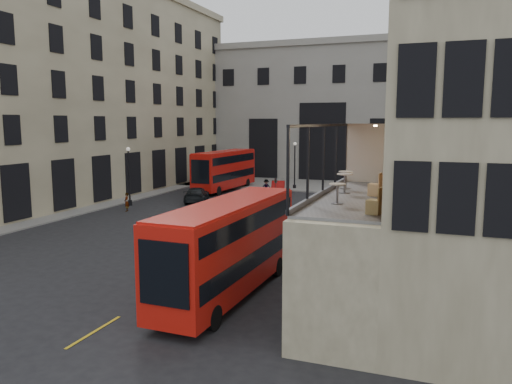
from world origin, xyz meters
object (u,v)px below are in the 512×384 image
(pedestrian_a, at_px, (246,178))
(car_c, at_px, (197,195))
(cafe_chair_c, at_px, (375,189))
(cafe_chair_d, at_px, (384,180))
(pedestrian_e, at_px, (127,202))
(bicycle, at_px, (253,207))
(cafe_table_far, at_px, (346,177))
(car_b, at_px, (278,187))
(cafe_table_mid, at_px, (345,180))
(cyclist, at_px, (250,214))
(car_a, at_px, (242,204))
(bus_far, at_px, (225,168))
(traffic_light_far, at_px, (199,170))
(pedestrian_b, at_px, (266,187))
(cafe_chair_a, at_px, (375,206))
(cafe_table_near, at_px, (337,190))
(street_lamp_a, at_px, (129,179))
(pedestrian_d, at_px, (406,193))
(traffic_light_near, at_px, (276,198))
(cafe_chair_b, at_px, (387,194))
(pedestrian_c, at_px, (357,179))
(street_lamp_b, at_px, (295,168))
(bus_near, at_px, (229,243))

(pedestrian_a, bearing_deg, car_c, -110.05)
(pedestrian_a, height_order, cafe_chair_c, cafe_chair_c)
(cafe_chair_c, height_order, cafe_chair_d, cafe_chair_c)
(pedestrian_e, bearing_deg, bicycle, 86.34)
(car_c, xyz_separation_m, cafe_table_far, (17.78, -19.80, 4.43))
(cafe_chair_c, bearing_deg, cafe_chair_d, 90.21)
(car_b, relative_size, car_c, 0.83)
(cafe_table_mid, distance_m, cafe_table_far, 1.46)
(cyclist, bearing_deg, car_a, 8.13)
(bus_far, distance_m, cafe_chair_d, 33.17)
(traffic_light_far, bearing_deg, cafe_chair_c, -51.33)
(pedestrian_b, xyz_separation_m, cafe_table_mid, (13.26, -27.82, 4.33))
(car_b, xyz_separation_m, cafe_table_far, (12.25, -27.98, 4.46))
(car_b, height_order, cafe_chair_a, cafe_chair_a)
(cafe_chair_c, bearing_deg, cafe_table_far, 130.82)
(car_a, relative_size, cafe_table_near, 5.09)
(cafe_table_near, bearing_deg, pedestrian_b, 113.77)
(street_lamp_a, distance_m, cafe_table_mid, 28.69)
(pedestrian_a, bearing_deg, pedestrian_d, -42.74)
(bicycle, distance_m, pedestrian_a, 18.41)
(traffic_light_near, height_order, street_lamp_a, street_lamp_a)
(car_b, height_order, bicycle, car_b)
(cafe_table_mid, distance_m, cafe_chair_d, 3.49)
(cafe_chair_b, bearing_deg, cafe_table_far, 126.92)
(pedestrian_c, bearing_deg, car_c, 22.08)
(traffic_light_far, xyz_separation_m, cafe_chair_b, (22.66, -28.63, 2.41))
(pedestrian_d, xyz_separation_m, cafe_table_mid, (-0.82, -27.46, 4.20))
(cafe_chair_c, bearing_deg, cafe_chair_b, -60.60)
(traffic_light_far, xyz_separation_m, pedestrian_c, (15.03, 12.00, -1.65))
(street_lamp_b, bearing_deg, pedestrian_d, -24.68)
(traffic_light_near, distance_m, cafe_chair_d, 11.62)
(bicycle, bearing_deg, car_b, -8.71)
(traffic_light_far, bearing_deg, car_a, -46.71)
(traffic_light_near, bearing_deg, street_lamp_a, 159.44)
(street_lamp_a, distance_m, street_lamp_b, 19.42)
(cafe_chair_a, relative_size, cafe_chair_c, 0.95)
(cyclist, bearing_deg, cafe_chair_c, -160.14)
(bus_far, height_order, cafe_table_mid, cafe_table_mid)
(street_lamp_a, relative_size, pedestrian_c, 3.45)
(pedestrian_b, height_order, cafe_chair_c, cafe_chair_c)
(cafe_chair_d, bearing_deg, bicycle, 129.61)
(pedestrian_b, height_order, cafe_chair_a, cafe_chair_a)
(pedestrian_b, height_order, cafe_table_near, cafe_table_near)
(street_lamp_b, bearing_deg, cyclist, -82.63)
(pedestrian_d, height_order, cafe_chair_c, cafe_chair_c)
(street_lamp_b, xyz_separation_m, car_c, (-6.24, -12.00, -1.70))
(traffic_light_far, bearing_deg, bus_near, -60.77)
(cafe_table_far, bearing_deg, bicycle, 122.91)
(car_c, bearing_deg, pedestrian_c, -142.84)
(bicycle, height_order, cafe_table_near, cafe_table_near)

